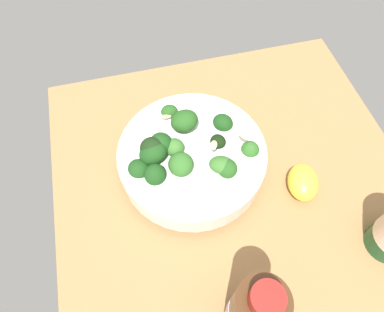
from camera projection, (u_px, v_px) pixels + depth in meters
The scene contains 4 objects.
ground_plane at pixel (234, 190), 57.13cm from camera, with size 56.53×56.53×4.01cm, color #996D42.
bowl_of_broccoli at pixel (190, 157), 53.61cm from camera, with size 22.64×22.64×9.77cm.
lemon_wedge at pixel (303, 182), 53.50cm from camera, with size 6.28×4.61×3.79cm, color yellow.
bottle_tall at pixel (252, 312), 38.71cm from camera, with size 5.53×5.53×17.42cm.
Camera 1 is at (12.65, 22.27, 49.82)cm, focal length 32.47 mm.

